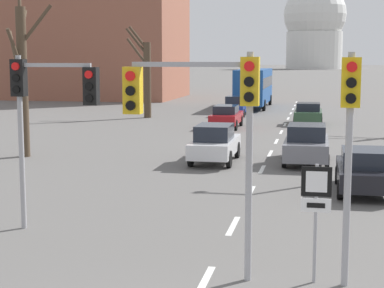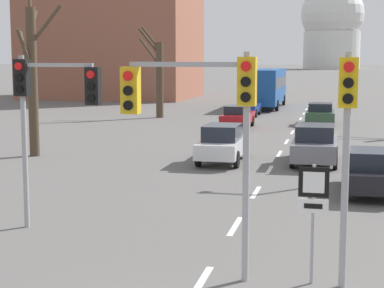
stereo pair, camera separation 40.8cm
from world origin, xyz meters
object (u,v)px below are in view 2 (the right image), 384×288
Objects in this scene: sedan_near_right at (320,113)px; sedan_distant_centre at (370,171)px; sedan_near_left at (315,144)px; sedan_mid_centre at (248,106)px; sedan_far_left at (223,143)px; traffic_signal_near_right at (347,125)px; route_sign_post at (313,203)px; traffic_signal_near_left at (48,98)px; city_bus at (267,85)px; sedan_far_right at (238,116)px; traffic_signal_centre_tall at (204,108)px.

sedan_distant_centre reaches higher than sedan_near_right.
sedan_near_left is 22.70m from sedan_mid_centre.
sedan_distant_centre is at bearing -84.33° from sedan_near_right.
sedan_far_left is (-3.71, -17.11, 0.09)m from sedan_near_right.
traffic_signal_near_right is 1.90× the size of route_sign_post.
sedan_near_left reaches higher than sedan_distant_centre.
traffic_signal_near_left is at bearing -102.26° from sedan_near_right.
city_bus is at bearing 101.46° from sedan_distant_centre.
traffic_signal_near_right is at bearing -86.00° from sedan_near_left.
traffic_signal_near_right is at bearing -82.03° from city_bus.
route_sign_post is at bearing -88.80° from sedan_near_right.
sedan_near_right is at bearing 77.74° from traffic_signal_near_left.
traffic_signal_near_right is at bearing -77.21° from sedan_far_right.
traffic_signal_near_left reaches higher than route_sign_post.
sedan_distant_centre is (0.96, 9.31, -2.48)m from traffic_signal_near_right.
sedan_mid_centre is (-4.14, 37.09, -2.75)m from traffic_signal_centre_tall.
traffic_signal_near_left is 25.61m from sedan_far_right.
traffic_signal_near_left is at bearing -92.53° from sedan_far_right.
route_sign_post is 0.62× the size of sedan_mid_centre.
sedan_mid_centre is at bearing 105.01° from sedan_near_left.
sedan_far_right is (-5.81, 28.19, -0.88)m from route_sign_post.
traffic_signal_centre_tall reaches higher than city_bus.
sedan_mid_centre is (-5.88, 21.92, -0.05)m from sedan_near_left.
traffic_signal_centre_tall reaches higher than sedan_mid_centre.
sedan_far_left is at bearing -87.43° from city_bus.
traffic_signal_centre_tall is 1.02× the size of sedan_near_left.
sedan_distant_centre is (2.22, -22.38, 0.00)m from sedan_near_right.
sedan_far_right is 20.32m from sedan_distant_centre.
sedan_far_left is (-4.97, 14.57, -2.40)m from traffic_signal_near_right.
traffic_signal_near_left is 5.54m from traffic_signal_centre_tall.
sedan_far_left is at bearing 98.46° from traffic_signal_centre_tall.
route_sign_post is at bearing -82.77° from city_bus.
sedan_far_right is at bearing 96.01° from sedan_far_left.
traffic_signal_near_left is 12.33m from sedan_far_left.
sedan_mid_centre is 0.95× the size of sedan_distant_centre.
traffic_signal_centre_tall is 1.05× the size of sedan_far_left.
sedan_distant_centre is at bearing 37.43° from traffic_signal_near_left.
sedan_distant_centre reaches higher than sedan_far_right.
city_bus is (1.18, 42.61, -1.43)m from traffic_signal_near_left.
sedan_mid_centre is (-6.34, 36.98, -0.87)m from route_sign_post.
route_sign_post reaches higher than sedan_near_right.
traffic_signal_near_right is 1.12× the size of sedan_distant_centre.
traffic_signal_centre_tall is at bearing -85.53° from city_bus.
sedan_near_left reaches higher than sedan_far_left.
sedan_far_left is at bearing -172.27° from sedan_near_left.
route_sign_post is 0.62× the size of sedan_near_right.
traffic_signal_centre_tall is at bearing -178.71° from traffic_signal_near_right.
traffic_signal_near_right is 2.81m from traffic_signal_centre_tall.
traffic_signal_near_right is 29.07m from sedan_far_right.
city_bus reaches higher than sedan_mid_centre.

